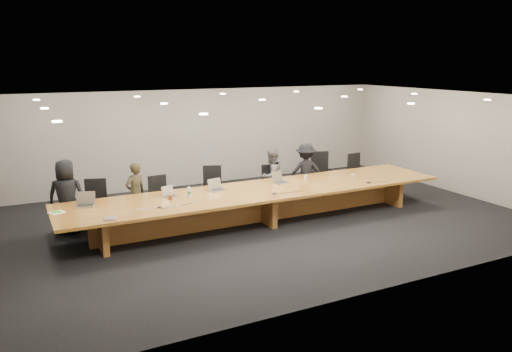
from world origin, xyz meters
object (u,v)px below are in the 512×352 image
Objects in this scene: laptop_a at (85,199)px; paper_cup_far at (353,176)px; chair_mid_left at (213,188)px; laptop_d at (281,177)px; amber_mug at (171,197)px; mic_right at (369,182)px; chair_right at (323,174)px; laptop_c at (218,185)px; chair_far_left at (95,205)px; paper_cup_near at (306,178)px; chair_mid_right at (272,184)px; person_a at (67,196)px; conference_table at (262,199)px; person_c at (271,176)px; av_box at (111,219)px; chair_left at (161,198)px; person_d at (305,172)px; mic_center at (274,193)px; mic_left at (159,207)px; person_b at (136,193)px; water_bottle at (189,193)px; chair_far_right at (359,172)px; laptop_b at (171,191)px.

laptop_a is 4.45× the size of paper_cup_far.
chair_mid_left reaches higher than laptop_d.
mic_right is at bearing -8.72° from amber_mug.
chair_right reaches higher than laptop_c.
chair_mid_left is (2.83, 0.20, -0.01)m from chair_far_left.
paper_cup_near reaches higher than paper_cup_far.
laptop_d is 4.33× the size of paper_cup_far.
person_a reaches higher than chair_mid_right.
paper_cup_near is (1.40, 0.37, 0.28)m from conference_table.
chair_mid_right is at bearing 28.18° from laptop_a.
paper_cup_near is at bearing 139.73° from mic_right.
person_c is 6.55× the size of av_box.
laptop_a reaches higher than av_box.
chair_mid_left is at bearing -25.57° from person_c.
person_a is (-2.03, 0.02, 0.28)m from chair_left.
mic_right is (0.03, -1.88, 0.17)m from chair_right.
chair_right is 5.51× the size of av_box.
chair_mid_right is 0.21m from person_c.
amber_mug is 3.52m from paper_cup_near.
paper_cup_far reaches higher than conference_table.
person_d is (-0.63, -0.12, 0.15)m from chair_right.
av_box is 1.80× the size of mic_center.
chair_mid_left reaches higher than laptop_c.
mic_left is 0.86× the size of mic_center.
chair_far_left is 0.78× the size of person_c.
conference_table is 3.58m from av_box.
person_b reaches higher than chair_left.
chair_left is 0.86× the size of chair_right.
chair_mid_left is 3.08× the size of laptop_d.
water_bottle reaches higher than conference_table.
person_a reaches higher than chair_far_right.
chair_mid_right is 0.83× the size of chair_right.
conference_table is 2.33m from chair_left.
chair_far_right is at bearing -13.57° from laptop_b.
conference_table is at bearing 50.58° from person_d.
paper_cup_far is (3.52, -0.33, -0.09)m from laptop_c.
mic_center is (2.65, -1.64, 0.06)m from person_b.
laptop_c is (1.10, 0.03, 0.02)m from laptop_b.
chair_mid_left is 2.30m from paper_cup_near.
amber_mug reaches higher than mic_left.
chair_mid_right is at bearing -160.23° from person_a.
person_a is at bearing 154.61° from water_bottle.
av_box is (-2.84, -2.04, 0.22)m from chair_mid_left.
chair_right is 3.59m from laptop_c.
paper_cup_near is (4.90, -0.78, 0.25)m from chair_far_left.
chair_left is 8.22× the size of mic_right.
laptop_a is 1.68× the size of av_box.
mic_right is at bearing -28.67° from laptop_c.
chair_far_left reaches higher than paper_cup_far.
laptop_d is (2.72, -0.81, 0.37)m from chair_left.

